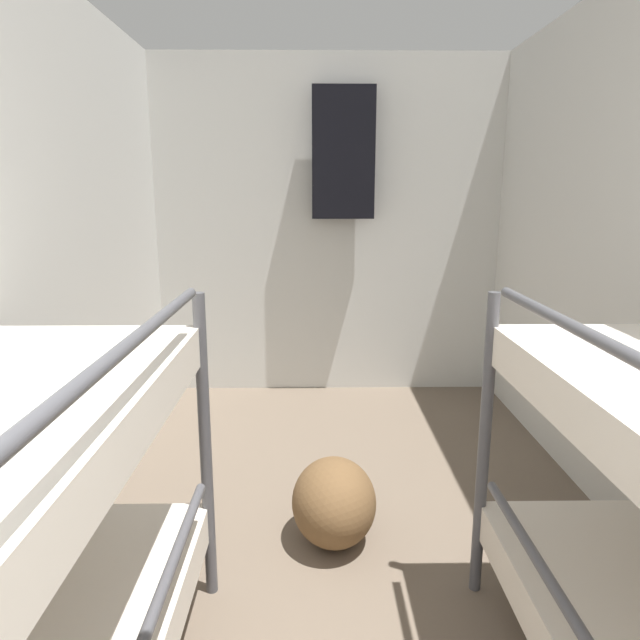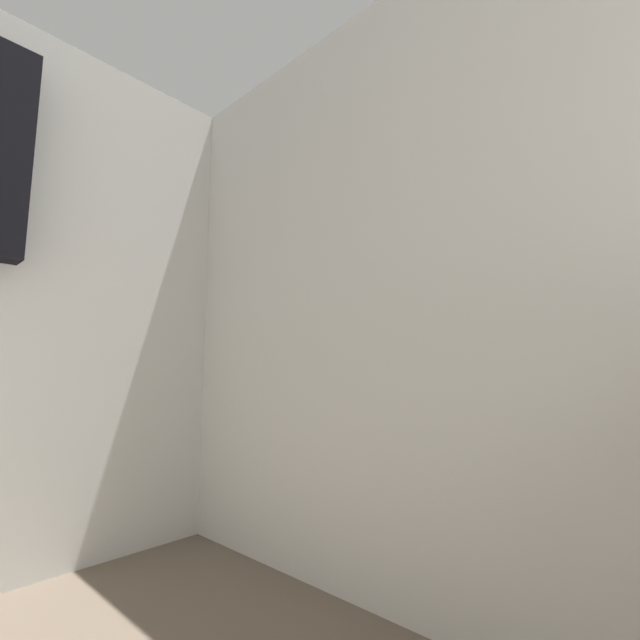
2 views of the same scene
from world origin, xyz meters
The scene contains 0 objects.
Camera 2 is at (-0.11, 2.49, 0.86)m, focal length 24.00 mm.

